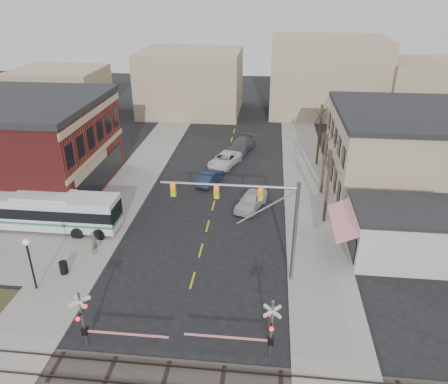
# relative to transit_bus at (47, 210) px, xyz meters

# --- Properties ---
(ground) EXTENTS (160.00, 160.00, 0.00)m
(ground) POSITION_rel_transit_bus_xyz_m (13.93, -8.03, -1.85)
(ground) COLOR black
(ground) RESTS_ON ground
(sidewalk_west) EXTENTS (5.00, 60.00, 0.12)m
(sidewalk_west) POSITION_rel_transit_bus_xyz_m (4.43, 11.97, -1.79)
(sidewalk_west) COLOR gray
(sidewalk_west) RESTS_ON ground
(sidewalk_east) EXTENTS (5.00, 60.00, 0.12)m
(sidewalk_east) POSITION_rel_transit_bus_xyz_m (23.43, 11.97, -1.79)
(sidewalk_east) COLOR gray
(sidewalk_east) RESTS_ON ground
(tan_building) EXTENTS (20.30, 15.30, 8.50)m
(tan_building) POSITION_rel_transit_bus_xyz_m (35.93, 11.97, 2.41)
(tan_building) COLOR tan
(tan_building) RESTS_ON ground
(awning_shop) EXTENTS (9.74, 6.20, 4.30)m
(awning_shop) POSITION_rel_transit_bus_xyz_m (29.90, -1.03, 0.31)
(awning_shop) COLOR beige
(awning_shop) RESTS_ON ground
(tree_east_a) EXTENTS (0.28, 0.28, 6.75)m
(tree_east_a) POSITION_rel_transit_bus_xyz_m (24.43, 3.97, 1.64)
(tree_east_a) COLOR #382B21
(tree_east_a) RESTS_ON sidewalk_east
(tree_east_b) EXTENTS (0.28, 0.28, 6.30)m
(tree_east_b) POSITION_rel_transit_bus_xyz_m (24.73, 9.97, 1.42)
(tree_east_b) COLOR #382B21
(tree_east_b) RESTS_ON sidewalk_east
(tree_east_c) EXTENTS (0.28, 0.28, 7.20)m
(tree_east_c) POSITION_rel_transit_bus_xyz_m (24.93, 17.97, 1.87)
(tree_east_c) COLOR #382B21
(tree_east_c) RESTS_ON sidewalk_east
(transit_bus) EXTENTS (12.76, 2.84, 3.28)m
(transit_bus) POSITION_rel_transit_bus_xyz_m (0.00, 0.00, 0.00)
(transit_bus) COLOR silver
(transit_bus) RESTS_ON ground
(traffic_signal_mast) EXTENTS (9.49, 0.30, 8.00)m
(traffic_signal_mast) POSITION_rel_transit_bus_xyz_m (18.53, -5.21, 3.86)
(traffic_signal_mast) COLOR gray
(traffic_signal_mast) RESTS_ON ground
(rr_crossing_west) EXTENTS (5.60, 1.36, 4.00)m
(rr_crossing_west) POSITION_rel_transit_bus_xyz_m (9.08, -12.96, 0.12)
(rr_crossing_west) COLOR gray
(rr_crossing_west) RESTS_ON ground
(rr_crossing_east) EXTENTS (5.60, 1.36, 4.00)m
(rr_crossing_east) POSITION_rel_transit_bus_xyz_m (19.28, -12.58, 0.12)
(rr_crossing_east) COLOR gray
(rr_crossing_east) RESTS_ON ground
(street_lamp) EXTENTS (0.44, 0.44, 4.10)m
(street_lamp) POSITION_rel_transit_bus_xyz_m (3.03, -8.28, 1.22)
(street_lamp) COLOR black
(street_lamp) RESTS_ON sidewalk_west
(trash_bin) EXTENTS (0.60, 0.60, 0.99)m
(trash_bin) POSITION_rel_transit_bus_xyz_m (4.23, -6.32, -1.23)
(trash_bin) COLOR black
(trash_bin) RESTS_ON sidewalk_west
(car_a) EXTENTS (3.47, 5.26, 1.66)m
(car_a) POSITION_rel_transit_bus_xyz_m (17.64, 5.93, -1.02)
(car_a) COLOR #B5B6BA
(car_a) RESTS_ON ground
(car_b) EXTENTS (2.74, 4.55, 1.42)m
(car_b) POSITION_rel_transit_bus_xyz_m (12.91, 11.13, -1.14)
(car_b) COLOR #18233D
(car_b) RESTS_ON ground
(car_c) EXTENTS (4.15, 5.97, 1.51)m
(car_c) POSITION_rel_transit_bus_xyz_m (13.96, 16.33, -1.09)
(car_c) COLOR silver
(car_c) RESTS_ON ground
(car_d) EXTENTS (3.76, 6.15, 1.67)m
(car_d) POSITION_rel_transit_bus_xyz_m (15.58, 21.60, -1.02)
(car_d) COLOR #48484E
(car_d) RESTS_ON ground
(pedestrian_near) EXTENTS (0.60, 0.77, 1.88)m
(pedestrian_near) POSITION_rel_transit_bus_xyz_m (5.55, -3.48, -0.79)
(pedestrian_near) COLOR #5E534B
(pedestrian_near) RESTS_ON sidewalk_west
(pedestrian_far) EXTENTS (0.92, 0.88, 1.50)m
(pedestrian_far) POSITION_rel_transit_bus_xyz_m (3.90, -0.02, -0.98)
(pedestrian_far) COLOR #2E3B50
(pedestrian_far) RESTS_ON sidewalk_west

